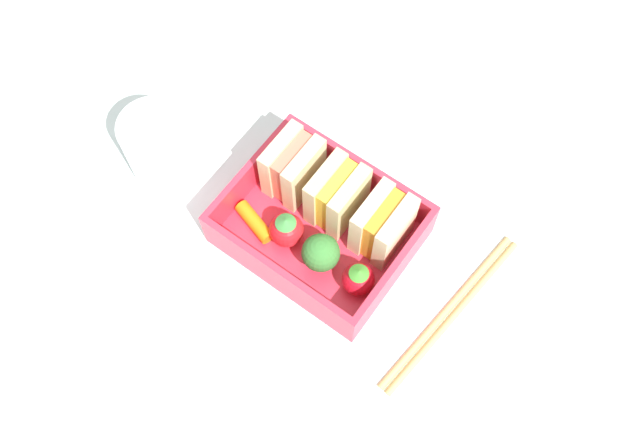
{
  "coord_description": "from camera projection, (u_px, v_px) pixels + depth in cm",
  "views": [
    {
      "loc": [
        15.42,
        -21.24,
        61.74
      ],
      "look_at": [
        0.0,
        0.0,
        2.7
      ],
      "focal_mm": 40.0,
      "sensor_mm": 36.0,
      "label": 1
    }
  ],
  "objects": [
    {
      "name": "strawberry_far_left",
      "position": [
        358.0,
        279.0,
        0.62
      ],
      "size": [
        2.96,
        2.96,
        3.56
      ],
      "color": "red",
      "rests_on": "bento_tray"
    },
    {
      "name": "bento_tray",
      "position": [
        320.0,
        233.0,
        0.67
      ],
      "size": [
        16.65,
        13.34,
        1.2
      ],
      "primitive_type": "cube",
      "color": "#E02E44",
      "rests_on": "ground_plane"
    },
    {
      "name": "drinking_glass",
      "position": [
        161.0,
        150.0,
        0.66
      ],
      "size": [
        6.31,
        6.31,
        8.4
      ],
      "primitive_type": "cylinder",
      "color": "white",
      "rests_on": "ground_plane"
    },
    {
      "name": "chopstick_pair",
      "position": [
        451.0,
        312.0,
        0.64
      ],
      "size": [
        3.47,
        18.77,
        0.7
      ],
      "color": "tan",
      "rests_on": "ground_plane"
    },
    {
      "name": "broccoli_floret",
      "position": [
        321.0,
        253.0,
        0.63
      ],
      "size": [
        3.45,
        3.45,
        4.14
      ],
      "color": "#92D15F",
      "rests_on": "bento_tray"
    },
    {
      "name": "sandwich_left",
      "position": [
        293.0,
        167.0,
        0.65
      ],
      "size": [
        3.84,
        5.19,
        6.25
      ],
      "color": "beige",
      "rests_on": "bento_tray"
    },
    {
      "name": "sandwich_center",
      "position": [
        383.0,
        225.0,
        0.63
      ],
      "size": [
        3.84,
        5.19,
        6.25
      ],
      "color": "beige",
      "rests_on": "bento_tray"
    },
    {
      "name": "sandwich_center_left",
      "position": [
        337.0,
        195.0,
        0.64
      ],
      "size": [
        3.84,
        5.19,
        6.25
      ],
      "color": "beige",
      "rests_on": "bento_tray"
    },
    {
      "name": "bento_rim",
      "position": [
        320.0,
        222.0,
        0.64
      ],
      "size": [
        16.65,
        13.34,
        3.91
      ],
      "color": "#E02E44",
      "rests_on": "bento_tray"
    },
    {
      "name": "strawberry_left",
      "position": [
        286.0,
        230.0,
        0.64
      ],
      "size": [
        3.18,
        3.18,
        3.78
      ],
      "color": "red",
      "rests_on": "bento_tray"
    },
    {
      "name": "ground_plane",
      "position": [
        320.0,
        240.0,
        0.68
      ],
      "size": [
        120.0,
        120.0,
        2.0
      ],
      "primitive_type": "cube",
      "color": "silver"
    },
    {
      "name": "carrot_stick_far_left",
      "position": [
        255.0,
        222.0,
        0.66
      ],
      "size": [
        4.56,
        2.51,
        1.35
      ],
      "primitive_type": "cylinder",
      "rotation": [
        1.57,
        0.0,
        1.29
      ],
      "color": "orange",
      "rests_on": "bento_tray"
    }
  ]
}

